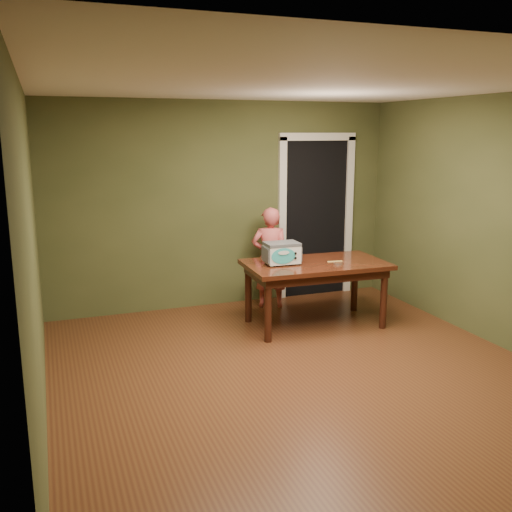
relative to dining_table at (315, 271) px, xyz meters
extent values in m
plane|color=#5A3219|center=(-0.72, -1.30, -0.65)|extent=(5.00, 5.00, 0.00)
cube|color=#4D512B|center=(-0.72, 1.20, 0.65)|extent=(4.50, 0.02, 2.60)
cube|color=#4D512B|center=(-2.97, -1.30, 0.65)|extent=(0.02, 5.00, 2.60)
cube|color=#4D512B|center=(1.53, -1.30, 0.65)|extent=(0.02, 5.00, 2.60)
cube|color=white|center=(-0.72, -1.30, 1.95)|extent=(4.50, 5.00, 0.02)
cube|color=black|center=(0.58, 1.50, 0.40)|extent=(0.90, 0.60, 2.10)
cube|color=black|center=(0.58, 1.19, 0.40)|extent=(0.90, 0.02, 2.10)
cube|color=white|center=(0.08, 1.17, 0.40)|extent=(0.10, 0.06, 2.20)
cube|color=white|center=(1.08, 1.17, 0.40)|extent=(0.10, 0.06, 2.20)
cube|color=white|center=(0.58, 1.17, 1.50)|extent=(1.10, 0.06, 0.10)
cube|color=black|center=(0.00, 0.00, 0.07)|extent=(1.63, 0.96, 0.05)
cube|color=black|center=(0.00, 0.00, 0.00)|extent=(1.51, 0.84, 0.10)
cylinder|color=black|center=(-0.71, -0.32, -0.30)|extent=(0.08, 0.08, 0.70)
cylinder|color=black|center=(-0.69, 0.38, -0.30)|extent=(0.08, 0.08, 0.70)
cylinder|color=black|center=(0.69, -0.38, -0.30)|extent=(0.08, 0.08, 0.70)
cylinder|color=black|center=(0.71, 0.32, -0.30)|extent=(0.08, 0.08, 0.70)
cylinder|color=#4C4F54|center=(-0.55, -0.03, 0.11)|extent=(0.03, 0.03, 0.02)
cylinder|color=#4C4F54|center=(-0.55, 0.17, 0.11)|extent=(0.03, 0.03, 0.02)
cylinder|color=#4C4F54|center=(-0.25, -0.04, 0.11)|extent=(0.03, 0.03, 0.02)
cylinder|color=#4C4F54|center=(-0.24, 0.16, 0.11)|extent=(0.03, 0.03, 0.02)
cube|color=silver|center=(-0.40, 0.07, 0.22)|extent=(0.38, 0.28, 0.21)
cube|color=#4C4F54|center=(-0.40, 0.07, 0.33)|extent=(0.39, 0.28, 0.03)
cube|color=#4C4F54|center=(-0.59, 0.07, 0.22)|extent=(0.02, 0.24, 0.16)
cube|color=#4C4F54|center=(-0.20, 0.06, 0.22)|extent=(0.02, 0.24, 0.16)
ellipsoid|color=#32ACAF|center=(-0.43, -0.07, 0.22)|extent=(0.28, 0.02, 0.18)
cylinder|color=black|center=(-0.29, -0.08, 0.24)|extent=(0.03, 0.01, 0.03)
cylinder|color=black|center=(-0.29, -0.08, 0.19)|extent=(0.02, 0.01, 0.02)
cylinder|color=silver|center=(0.19, -0.19, 0.11)|extent=(0.10, 0.10, 0.02)
cylinder|color=#442316|center=(0.19, -0.19, 0.12)|extent=(0.09, 0.09, 0.01)
cube|color=#EAC966|center=(0.22, -0.05, 0.10)|extent=(0.18, 0.04, 0.01)
imported|color=#D95959|center=(-0.22, 0.86, 0.00)|extent=(0.55, 0.46, 1.29)
camera|label=1|loc=(-2.86, -5.72, 1.56)|focal=40.00mm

